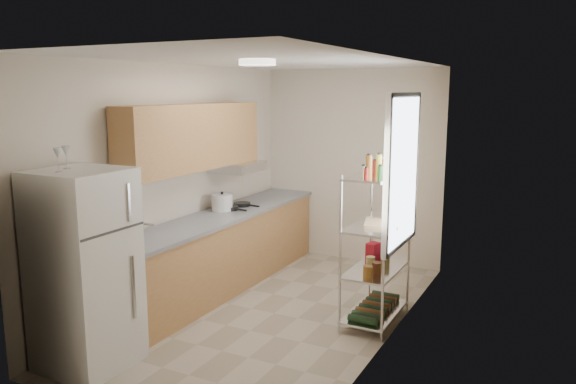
{
  "coord_description": "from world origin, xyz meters",
  "views": [
    {
      "loc": [
        2.69,
        -4.9,
        2.32
      ],
      "look_at": [
        0.04,
        0.25,
        1.26
      ],
      "focal_mm": 35.0,
      "sensor_mm": 36.0,
      "label": 1
    }
  ],
  "objects_px": {
    "refrigerator": "(85,270)",
    "frying_pan_large": "(228,208)",
    "espresso_machine": "(391,205)",
    "rice_cooker": "(222,202)",
    "cutting_board": "(381,223)"
  },
  "relations": [
    {
      "from": "rice_cooker",
      "to": "frying_pan_large",
      "type": "distance_m",
      "value": 0.11
    },
    {
      "from": "refrigerator",
      "to": "frying_pan_large",
      "type": "height_order",
      "value": "refrigerator"
    },
    {
      "from": "refrigerator",
      "to": "frying_pan_large",
      "type": "relative_size",
      "value": 6.67
    },
    {
      "from": "rice_cooker",
      "to": "espresso_machine",
      "type": "relative_size",
      "value": 0.81
    },
    {
      "from": "espresso_machine",
      "to": "rice_cooker",
      "type": "bearing_deg",
      "value": 164.07
    },
    {
      "from": "frying_pan_large",
      "to": "refrigerator",
      "type": "bearing_deg",
      "value": -78.3
    },
    {
      "from": "frying_pan_large",
      "to": "cutting_board",
      "type": "xyz_separation_m",
      "value": [
        2.02,
        -0.33,
        0.1
      ]
    },
    {
      "from": "refrigerator",
      "to": "espresso_machine",
      "type": "height_order",
      "value": "refrigerator"
    },
    {
      "from": "refrigerator",
      "to": "espresso_machine",
      "type": "distance_m",
      "value": 3.0
    },
    {
      "from": "refrigerator",
      "to": "rice_cooker",
      "type": "xyz_separation_m",
      "value": [
        -0.14,
        2.25,
        0.16
      ]
    },
    {
      "from": "refrigerator",
      "to": "rice_cooker",
      "type": "relative_size",
      "value": 6.85
    },
    {
      "from": "espresso_machine",
      "to": "frying_pan_large",
      "type": "bearing_deg",
      "value": 161.85
    },
    {
      "from": "refrigerator",
      "to": "frying_pan_large",
      "type": "xyz_separation_m",
      "value": [
        -0.11,
        2.33,
        0.08
      ]
    },
    {
      "from": "refrigerator",
      "to": "cutting_board",
      "type": "relative_size",
      "value": 4.1
    },
    {
      "from": "refrigerator",
      "to": "cutting_board",
      "type": "xyz_separation_m",
      "value": [
        1.91,
        2.0,
        0.18
      ]
    }
  ]
}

